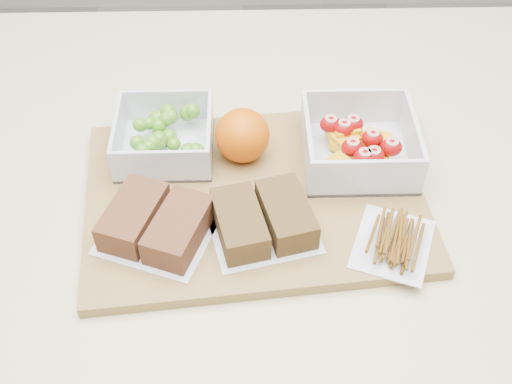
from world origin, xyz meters
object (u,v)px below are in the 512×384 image
at_px(fruit_container, 358,145).
at_px(sandwich_bag_left, 156,224).
at_px(cutting_board, 254,196).
at_px(pretzel_bag, 394,239).
at_px(orange, 242,135).
at_px(sandwich_bag_center, 263,219).
at_px(grape_container, 166,136).

distance_m(fruit_container, sandwich_bag_left, 0.28).
bearing_deg(cutting_board, pretzel_bag, -34.70).
bearing_deg(orange, fruit_container, -3.38).
relative_size(cutting_board, sandwich_bag_left, 2.69).
bearing_deg(pretzel_bag, cutting_board, 151.08).
relative_size(sandwich_bag_left, sandwich_bag_center, 1.08).
bearing_deg(sandwich_bag_left, cutting_board, 29.49).
distance_m(fruit_container, orange, 0.15).
bearing_deg(pretzel_bag, sandwich_bag_center, 170.01).
relative_size(fruit_container, orange, 2.00).
relative_size(grape_container, sandwich_bag_left, 0.80).
bearing_deg(pretzel_bag, orange, 138.11).
xyz_separation_m(sandwich_bag_center, pretzel_bag, (0.15, -0.03, -0.01)).
distance_m(cutting_board, sandwich_bag_center, 0.07).
bearing_deg(cutting_board, grape_container, 138.61).
relative_size(orange, sandwich_bag_center, 0.49).
xyz_separation_m(orange, sandwich_bag_left, (-0.10, -0.13, -0.02)).
relative_size(orange, pretzel_bag, 0.56).
height_order(orange, sandwich_bag_center, orange).
distance_m(fruit_container, pretzel_bag, 0.15).
bearing_deg(fruit_container, pretzel_bag, -81.06).
xyz_separation_m(sandwich_bag_left, pretzel_bag, (0.27, -0.02, -0.01)).
distance_m(sandwich_bag_left, sandwich_bag_center, 0.12).
distance_m(grape_container, sandwich_bag_left, 0.15).
bearing_deg(sandwich_bag_left, grape_container, 89.75).
bearing_deg(fruit_container, sandwich_bag_left, -153.83).
bearing_deg(fruit_container, orange, 176.62).
bearing_deg(sandwich_bag_center, orange, 99.99).
relative_size(orange, sandwich_bag_left, 0.45).
bearing_deg(sandwich_bag_center, fruit_container, 43.27).
bearing_deg(sandwich_bag_left, pretzel_bag, -4.70).
xyz_separation_m(fruit_container, sandwich_bag_center, (-0.13, -0.12, -0.00)).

